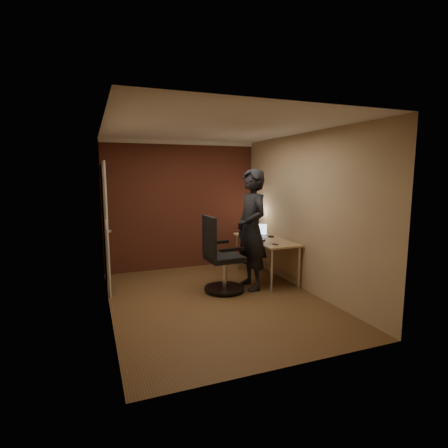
{
  "coord_description": "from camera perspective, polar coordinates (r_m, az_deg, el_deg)",
  "views": [
    {
      "loc": [
        -1.69,
        -4.73,
        1.87
      ],
      "look_at": [
        0.35,
        0.55,
        1.05
      ],
      "focal_mm": 28.0,
      "sensor_mm": 36.0,
      "label": 1
    }
  ],
  "objects": [
    {
      "name": "desk",
      "position": [
        6.27,
        7.36,
        -3.49
      ],
      "size": [
        0.6,
        1.5,
        0.73
      ],
      "color": "tan",
      "rests_on": "ground"
    },
    {
      "name": "person",
      "position": [
        5.65,
        4.52,
        -0.92
      ],
      "size": [
        0.49,
        0.73,
        1.94
      ],
      "primitive_type": "imported",
      "rotation": [
        0.0,
        0.0,
        -1.53
      ],
      "color": "black",
      "rests_on": "ground"
    },
    {
      "name": "phone",
      "position": [
        5.71,
        8.37,
        -3.31
      ],
      "size": [
        0.08,
        0.12,
        0.01
      ],
      "primitive_type": "cube",
      "rotation": [
        0.0,
        0.0,
        0.15
      ],
      "color": "black",
      "rests_on": "desk"
    },
    {
      "name": "room",
      "position": [
        6.45,
        -8.38,
        3.69
      ],
      "size": [
        4.0,
        4.0,
        4.0
      ],
      "color": "brown",
      "rests_on": "ground"
    },
    {
      "name": "desk_lamp",
      "position": [
        6.76,
        5.06,
        2.06
      ],
      "size": [
        0.22,
        0.22,
        0.54
      ],
      "color": "silver",
      "rests_on": "desk"
    },
    {
      "name": "mouse",
      "position": [
        5.99,
        6.23,
        -2.63
      ],
      "size": [
        0.09,
        0.11,
        0.03
      ],
      "primitive_type": "cube",
      "rotation": [
        0.0,
        0.0,
        0.32
      ],
      "color": "black",
      "rests_on": "desk"
    },
    {
      "name": "wallet",
      "position": [
        6.37,
        7.69,
        -2.04
      ],
      "size": [
        0.12,
        0.13,
        0.02
      ],
      "primitive_type": "cube",
      "rotation": [
        0.0,
        0.0,
        -0.32
      ],
      "color": "black",
      "rests_on": "desk"
    },
    {
      "name": "laptop",
      "position": [
        6.42,
        5.56,
        -1.45
      ],
      "size": [
        0.42,
        0.4,
        0.23
      ],
      "color": "silver",
      "rests_on": "desk"
    },
    {
      "name": "office_chair",
      "position": [
        5.53,
        -0.65,
        -5.81
      ],
      "size": [
        0.65,
        0.67,
        1.19
      ],
      "color": "black",
      "rests_on": "ground"
    }
  ]
}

